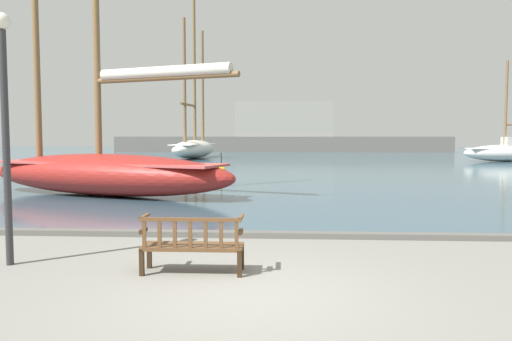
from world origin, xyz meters
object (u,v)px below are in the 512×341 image
Objects in this scene: sailboat_outer_starboard at (194,145)px; sailboat_outer_port at (507,151)px; channel_buoy at (221,171)px; park_bench at (192,244)px; sailboat_distant_harbor at (105,168)px; lamp_post at (5,114)px.

sailboat_outer_port is at bearing -9.57° from sailboat_outer_starboard.
sailboat_outer_starboard reaches higher than channel_buoy.
park_bench is 0.13× the size of sailboat_distant_harbor.
channel_buoy is at bearing 70.29° from sailboat_distant_harbor.
park_bench is at bearing -62.74° from sailboat_distant_harbor.
sailboat_outer_port is (26.06, -4.39, -0.38)m from sailboat_outer_starboard.
sailboat_distant_harbor reaches higher than sailboat_outer_port.
sailboat_distant_harbor is 9.88× the size of channel_buoy.
lamp_post is at bearing -94.47° from channel_buoy.
sailboat_distant_harbor is 8.94m from channel_buoy.
sailboat_outer_starboard is at bearing 94.12° from sailboat_distant_harbor.
sailboat_outer_starboard reaches higher than sailboat_distant_harbor.
channel_buoy is (-21.02, -15.49, -0.54)m from sailboat_outer_port.
channel_buoy reaches higher than park_bench.
lamp_post is (-3.18, 0.33, 2.08)m from park_bench.
sailboat_outer_starboard is 3.43× the size of lamp_post.
sailboat_outer_port is 1.90× the size of lamp_post.
sailboat_distant_harbor is at bearing 117.26° from park_bench.
channel_buoy is (3.01, 8.39, -0.70)m from sailboat_distant_harbor.
lamp_post is at bearing -84.37° from sailboat_outer_starboard.
park_bench is at bearing -5.89° from lamp_post.
sailboat_distant_harbor is at bearing -109.71° from channel_buoy.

